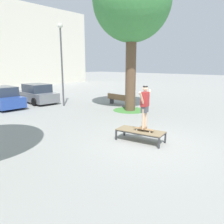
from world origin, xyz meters
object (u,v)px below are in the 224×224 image
Objects in this scene: tree_near_right at (132,1)px; car_grey at (37,94)px; car_blue at (2,98)px; light_post at (61,53)px; skateboard at (144,129)px; skater at (145,104)px; park_bench at (120,99)px; skate_box at (140,131)px.

tree_near_right is 10.01m from car_grey.
car_blue is (-5.21, 7.49, -6.15)m from tree_near_right.
light_post is at bearing -40.47° from car_blue.
skateboard is 0.14× the size of light_post.
skater is 8.22m from tree_near_right.
park_bench reaches higher than skateboard.
car_blue is at bearing 137.12° from park_bench.
light_post is (-2.96, 3.00, 3.38)m from park_bench.
car_grey is (2.30, 11.51, 0.28)m from skate_box.
tree_near_right is 2.22× the size of car_blue.
car_blue is at bearing -179.49° from car_grey.
car_grey is at bearing 78.70° from skate_box.
light_post is (0.51, -2.82, 3.13)m from car_grey.
skateboard is 11.88m from car_grey.
skateboard is 8.20m from park_bench.
park_bench is (5.77, 5.69, 0.03)m from skate_box.
skate_box is at bearing 98.96° from skateboard.
car_blue is at bearing 92.31° from skate_box.
car_blue is 0.73× the size of light_post.
skate_box is 0.46× the size of car_grey.
car_blue is 2.76m from car_grey.
park_bench is at bearing 44.60° from skate_box.
skateboard is 0.48× the size of skater.
car_blue is at bearing 92.40° from skateboard.
car_grey is at bearing 100.26° from light_post.
skate_box is 1.13m from skater.
park_bench is 5.40m from light_post.
light_post is at bearing -79.74° from car_grey.
tree_near_right is (4.72, 4.15, 6.30)m from skateboard.
tree_near_right reaches higher than car_blue.
car_grey is (2.27, 11.66, -0.84)m from skater.
skate_box is 8.93m from tree_near_right.
car_grey is 6.78m from park_bench.
park_bench is at bearing 58.77° from tree_near_right.
tree_near_right is at bearing 40.10° from skate_box.
skateboard is 11.65m from car_blue.
light_post is at bearing 134.66° from park_bench.
car_grey is at bearing 120.85° from park_bench.
skate_box is at bearing -107.91° from light_post.
car_blue reaches higher than park_bench.
tree_near_right reaches higher than skateboard.
car_blue is 8.51m from park_bench.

